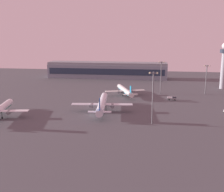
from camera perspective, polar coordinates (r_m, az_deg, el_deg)
name	(u,v)px	position (r m, az deg, el deg)	size (l,w,h in m)	color
ground_plane	(92,115)	(158.49, -4.10, -3.92)	(416.00, 416.00, 0.00)	#4C4C51
terminal_building	(107,70)	(297.62, -0.96, 5.24)	(123.39, 22.40, 16.40)	gray
control_tower	(224,62)	(251.70, 21.67, 6.32)	(8.00, 8.00, 38.07)	#A8A8B2
airplane_near_gate	(102,104)	(165.67, -2.01, -1.60)	(35.86, 45.95, 11.79)	silver
airplane_mid_apron	(125,90)	(209.85, 2.65, 1.12)	(29.20, 37.07, 9.85)	silver
fuel_truck	(172,98)	(199.37, 12.02, -0.42)	(6.36, 2.56, 2.35)	gray
apron_light_central	(206,77)	(224.16, 18.46, 3.58)	(4.80, 0.90, 22.15)	slate
apron_light_east	(161,75)	(217.68, 9.86, 4.14)	(4.80, 0.90, 24.69)	slate
apron_light_west	(153,95)	(141.11, 8.23, 0.27)	(4.80, 0.90, 26.40)	slate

